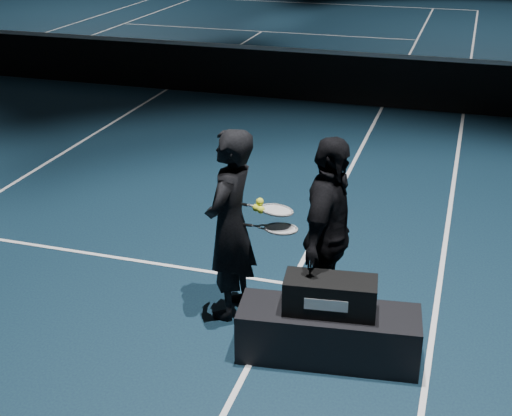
{
  "coord_description": "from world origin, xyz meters",
  "views": [
    {
      "loc": [
        5.54,
        -12.23,
        3.51
      ],
      "look_at": [
        3.94,
        -6.99,
        1.05
      ],
      "focal_mm": 50.0,
      "sensor_mm": 36.0,
      "label": 1
    }
  ],
  "objects_px": {
    "player_bench": "(328,334)",
    "player_b": "(328,236)",
    "racket_lower": "(281,229)",
    "racket_upper": "(277,210)",
    "tennis_balls": "(259,207)",
    "racket_bag": "(330,295)",
    "player_a": "(230,225)"
  },
  "relations": [
    {
      "from": "racket_lower",
      "to": "racket_upper",
      "type": "bearing_deg",
      "value": 141.34
    },
    {
      "from": "player_a",
      "to": "tennis_balls",
      "type": "xyz_separation_m",
      "value": [
        0.25,
        0.02,
        0.2
      ]
    },
    {
      "from": "player_a",
      "to": "player_b",
      "type": "relative_size",
      "value": 1.0
    },
    {
      "from": "player_a",
      "to": "player_bench",
      "type": "bearing_deg",
      "value": 71.72
    },
    {
      "from": "tennis_balls",
      "to": "racket_bag",
      "type": "bearing_deg",
      "value": -31.43
    },
    {
      "from": "player_bench",
      "to": "racket_upper",
      "type": "relative_size",
      "value": 2.14
    },
    {
      "from": "player_bench",
      "to": "player_a",
      "type": "height_order",
      "value": "player_a"
    },
    {
      "from": "tennis_balls",
      "to": "player_b",
      "type": "bearing_deg",
      "value": 1.87
    },
    {
      "from": "player_bench",
      "to": "tennis_balls",
      "type": "height_order",
      "value": "tennis_balls"
    },
    {
      "from": "player_bench",
      "to": "racket_bag",
      "type": "distance_m",
      "value": 0.36
    },
    {
      "from": "player_bench",
      "to": "player_b",
      "type": "distance_m",
      "value": 0.8
    },
    {
      "from": "player_a",
      "to": "player_b",
      "type": "bearing_deg",
      "value": 97.62
    },
    {
      "from": "racket_lower",
      "to": "racket_upper",
      "type": "distance_m",
      "value": 0.16
    },
    {
      "from": "tennis_balls",
      "to": "player_bench",
      "type": "bearing_deg",
      "value": -31.43
    },
    {
      "from": "racket_lower",
      "to": "racket_upper",
      "type": "relative_size",
      "value": 1.0
    },
    {
      "from": "racket_upper",
      "to": "tennis_balls",
      "type": "relative_size",
      "value": 5.67
    },
    {
      "from": "player_b",
      "to": "tennis_balls",
      "type": "bearing_deg",
      "value": 95.24
    },
    {
      "from": "racket_bag",
      "to": "racket_lower",
      "type": "height_order",
      "value": "racket_lower"
    },
    {
      "from": "player_bench",
      "to": "player_a",
      "type": "distance_m",
      "value": 1.24
    },
    {
      "from": "player_bench",
      "to": "tennis_balls",
      "type": "xyz_separation_m",
      "value": [
        -0.72,
        0.44,
        0.85
      ]
    },
    {
      "from": "player_a",
      "to": "racket_upper",
      "type": "distance_m",
      "value": 0.44
    },
    {
      "from": "player_bench",
      "to": "racket_bag",
      "type": "relative_size",
      "value": 2.0
    },
    {
      "from": "tennis_balls",
      "to": "player_a",
      "type": "bearing_deg",
      "value": -176.52
    },
    {
      "from": "racket_lower",
      "to": "racket_bag",
      "type": "bearing_deg",
      "value": -42.51
    },
    {
      "from": "racket_lower",
      "to": "tennis_balls",
      "type": "bearing_deg",
      "value": 178.53
    },
    {
      "from": "racket_bag",
      "to": "player_b",
      "type": "height_order",
      "value": "player_b"
    },
    {
      "from": "player_b",
      "to": "tennis_balls",
      "type": "xyz_separation_m",
      "value": [
        -0.59,
        -0.02,
        0.2
      ]
    },
    {
      "from": "player_b",
      "to": "racket_upper",
      "type": "bearing_deg",
      "value": 90.65
    },
    {
      "from": "player_b",
      "to": "racket_upper",
      "type": "height_order",
      "value": "player_b"
    },
    {
      "from": "racket_bag",
      "to": "player_a",
      "type": "relative_size",
      "value": 0.42
    },
    {
      "from": "player_b",
      "to": "racket_lower",
      "type": "relative_size",
      "value": 2.54
    },
    {
      "from": "racket_upper",
      "to": "tennis_balls",
      "type": "height_order",
      "value": "tennis_balls"
    }
  ]
}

